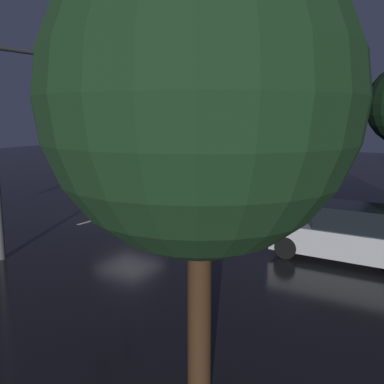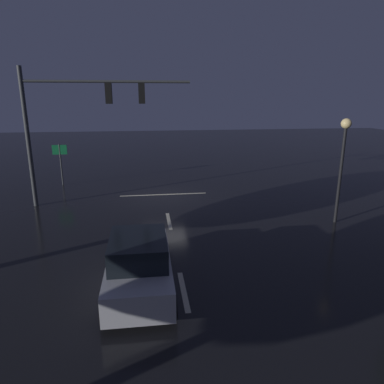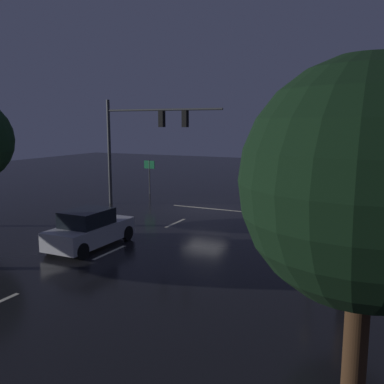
# 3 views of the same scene
# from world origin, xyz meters

# --- Properties ---
(ground_plane) EXTENTS (80.00, 80.00, 0.00)m
(ground_plane) POSITION_xyz_m (0.00, 0.00, 0.00)
(ground_plane) COLOR black
(traffic_signal_assembly) EXTENTS (8.27, 0.47, 6.95)m
(traffic_signal_assembly) POSITION_xyz_m (4.15, 0.69, 4.84)
(traffic_signal_assembly) COLOR #383A3D
(traffic_signal_assembly) RESTS_ON ground_plane
(lane_dash_far) EXTENTS (0.16, 2.20, 0.01)m
(lane_dash_far) POSITION_xyz_m (0.00, 4.00, 0.00)
(lane_dash_far) COLOR beige
(lane_dash_far) RESTS_ON ground_plane
(lane_dash_mid) EXTENTS (0.16, 2.20, 0.01)m
(lane_dash_mid) POSITION_xyz_m (0.00, 10.00, 0.00)
(lane_dash_mid) COLOR beige
(lane_dash_mid) RESTS_ON ground_plane
(stop_bar) EXTENTS (5.00, 0.16, 0.01)m
(stop_bar) POSITION_xyz_m (0.00, -0.50, 0.00)
(stop_bar) COLOR beige
(stop_bar) RESTS_ON ground_plane
(car_approaching) EXTENTS (1.91, 4.38, 1.70)m
(car_approaching) POSITION_xyz_m (1.27, 9.69, 0.80)
(car_approaching) COLOR #B7B7BC
(car_approaching) RESTS_ON ground_plane
(street_lamp_left_kerb) EXTENTS (0.44, 0.44, 4.65)m
(street_lamp_left_kerb) POSITION_xyz_m (-7.50, 5.16, 3.29)
(street_lamp_left_kerb) COLOR black
(street_lamp_left_kerb) RESTS_ON ground_plane
(route_sign) EXTENTS (0.90, 0.09, 2.63)m
(route_sign) POSITION_xyz_m (6.33, -3.73, 1.90)
(route_sign) COLOR #383A3D
(route_sign) RESTS_ON ground_plane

